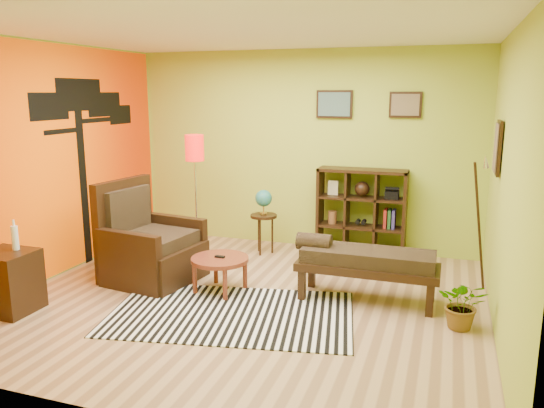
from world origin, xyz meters
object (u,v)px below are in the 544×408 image
(floor_lamp, at_px, (195,159))
(coffee_table, at_px, (220,262))
(bench, at_px, (363,260))
(potted_plant, at_px, (463,309))
(side_cabinet, at_px, (8,281))
(cube_shelf, at_px, (362,213))
(globe_table, at_px, (264,206))
(armchair, at_px, (149,250))

(floor_lamp, bearing_deg, coffee_table, -52.12)
(floor_lamp, xyz_separation_m, bench, (2.36, -0.76, -0.91))
(potted_plant, bearing_deg, side_cabinet, -166.64)
(coffee_table, height_order, cube_shelf, cube_shelf)
(coffee_table, relative_size, bench, 0.42)
(coffee_table, xyz_separation_m, potted_plant, (2.58, -0.15, -0.15))
(globe_table, bearing_deg, cube_shelf, 15.65)
(floor_lamp, xyz_separation_m, potted_plant, (3.38, -1.17, -1.16))
(floor_lamp, bearing_deg, potted_plant, -19.17)
(floor_lamp, xyz_separation_m, globe_table, (0.78, 0.50, -0.67))
(globe_table, relative_size, potted_plant, 1.82)
(side_cabinet, relative_size, cube_shelf, 0.79)
(side_cabinet, bearing_deg, coffee_table, 33.24)
(side_cabinet, height_order, potted_plant, side_cabinet)
(coffee_table, bearing_deg, bench, 9.43)
(armchair, height_order, potted_plant, armchair)
(coffee_table, relative_size, armchair, 0.54)
(side_cabinet, xyz_separation_m, globe_table, (1.81, 2.72, 0.36))
(armchair, relative_size, potted_plant, 2.40)
(floor_lamp, bearing_deg, globe_table, 32.76)
(side_cabinet, distance_m, potted_plant, 4.54)
(side_cabinet, bearing_deg, potted_plant, 13.36)
(armchair, height_order, side_cabinet, armchair)
(globe_table, bearing_deg, armchair, -124.34)
(side_cabinet, distance_m, cube_shelf, 4.39)
(cube_shelf, height_order, bench, cube_shelf)
(coffee_table, distance_m, cube_shelf, 2.30)
(coffee_table, height_order, side_cabinet, side_cabinet)
(floor_lamp, distance_m, globe_table, 1.14)
(side_cabinet, bearing_deg, cube_shelf, 44.75)
(side_cabinet, bearing_deg, floor_lamp, 65.05)
(floor_lamp, bearing_deg, bench, -17.90)
(armchair, xyz_separation_m, bench, (2.55, 0.15, 0.09))
(potted_plant, bearing_deg, cube_shelf, 122.49)
(floor_lamp, height_order, cube_shelf, floor_lamp)
(side_cabinet, distance_m, bench, 3.70)
(cube_shelf, distance_m, potted_plant, 2.45)
(floor_lamp, xyz_separation_m, cube_shelf, (2.08, 0.86, -0.75))
(globe_table, height_order, potted_plant, globe_table)
(globe_table, bearing_deg, potted_plant, -32.76)
(armchair, relative_size, side_cabinet, 1.26)
(coffee_table, distance_m, floor_lamp, 1.64)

